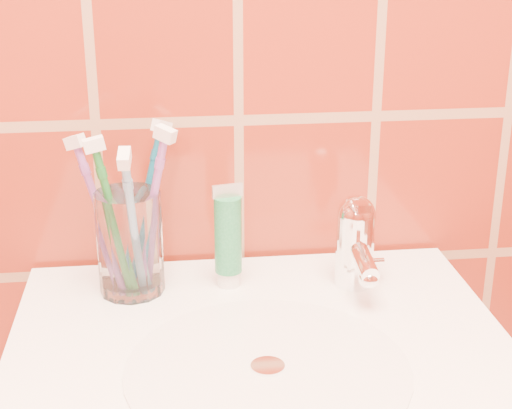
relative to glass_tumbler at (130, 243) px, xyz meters
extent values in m
cube|color=white|center=(0.14, -0.15, -0.15)|extent=(0.56, 0.46, 0.16)
cylinder|color=silver|center=(0.14, -0.20, -0.06)|extent=(0.30, 0.30, 0.00)
cylinder|color=white|center=(0.14, -0.20, -0.06)|extent=(0.04, 0.04, 0.00)
cylinder|color=white|center=(0.00, 0.00, 0.00)|extent=(0.10, 0.10, 0.13)
cylinder|color=white|center=(0.12, 0.00, -0.06)|extent=(0.03, 0.03, 0.02)
cylinder|color=#1A703E|center=(0.12, 0.00, 0.00)|extent=(0.03, 0.03, 0.10)
cube|color=beige|center=(0.12, 0.00, 0.06)|extent=(0.04, 0.00, 0.02)
cylinder|color=white|center=(0.28, -0.01, -0.02)|extent=(0.05, 0.05, 0.09)
sphere|color=white|center=(0.28, -0.01, 0.03)|extent=(0.05, 0.05, 0.05)
cylinder|color=white|center=(0.28, -0.05, -0.01)|extent=(0.02, 0.09, 0.03)
cube|color=white|center=(0.28, -0.03, 0.05)|extent=(0.02, 0.06, 0.01)
camera|label=1|loc=(0.05, -0.89, 0.39)|focal=55.00mm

